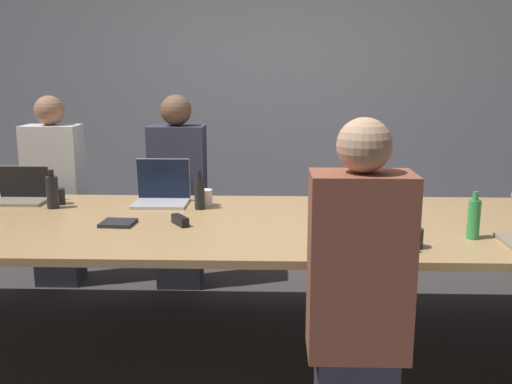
% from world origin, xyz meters
% --- Properties ---
extents(ground_plane, '(24.00, 24.00, 0.00)m').
position_xyz_m(ground_plane, '(0.00, 0.00, 0.00)').
color(ground_plane, '#383333').
extents(curtain_wall, '(12.00, 0.06, 2.80)m').
position_xyz_m(curtain_wall, '(0.00, 2.20, 1.40)').
color(curtain_wall, '#9999A3').
rests_on(curtain_wall, ground_plane).
extents(conference_table, '(4.67, 1.36, 0.75)m').
position_xyz_m(conference_table, '(0.00, 0.00, 0.70)').
color(conference_table, tan).
rests_on(conference_table, ground_plane).
extents(bottle_near_right, '(0.06, 0.06, 0.24)m').
position_xyz_m(bottle_near_right, '(1.14, -0.29, 0.85)').
color(bottle_near_right, green).
rests_on(bottle_near_right, conference_table).
extents(laptop_near_midright, '(0.33, 0.22, 0.23)m').
position_xyz_m(laptop_near_midright, '(0.55, -0.53, 0.81)').
color(laptop_near_midright, silver).
rests_on(laptop_near_midright, conference_table).
extents(person_near_midright, '(0.40, 0.24, 1.41)m').
position_xyz_m(person_near_midright, '(0.47, -0.95, 0.68)').
color(person_near_midright, '#2D2D38').
rests_on(person_near_midright, ground_plane).
extents(cup_near_midright, '(0.09, 0.09, 0.10)m').
position_xyz_m(cup_near_midright, '(0.80, -0.46, 0.79)').
color(cup_near_midright, '#232328').
rests_on(cup_near_midright, conference_table).
extents(laptop_far_left, '(0.34, 0.22, 0.23)m').
position_xyz_m(laptop_far_left, '(-1.50, 0.45, 0.81)').
color(laptop_far_left, gray).
rests_on(laptop_far_left, conference_table).
extents(person_far_left, '(0.40, 0.24, 1.41)m').
position_xyz_m(person_far_left, '(-1.49, 0.96, 0.68)').
color(person_far_left, '#2D2D38').
rests_on(person_far_left, ground_plane).
extents(cup_far_left, '(0.08, 0.08, 0.10)m').
position_xyz_m(cup_far_left, '(-1.24, 0.40, 0.80)').
color(cup_far_left, '#232328').
rests_on(cup_far_left, conference_table).
extents(bottle_far_left, '(0.07, 0.07, 0.24)m').
position_xyz_m(bottle_far_left, '(-1.24, 0.29, 0.85)').
color(bottle_far_left, black).
rests_on(bottle_far_left, conference_table).
extents(laptop_far_midleft, '(0.34, 0.27, 0.28)m').
position_xyz_m(laptop_far_midleft, '(-0.59, 0.44, 0.83)').
color(laptop_far_midleft, '#B7B7BC').
rests_on(laptop_far_midleft, conference_table).
extents(person_far_midleft, '(0.40, 0.24, 1.42)m').
position_xyz_m(person_far_midleft, '(-0.57, 0.95, 0.69)').
color(person_far_midleft, '#2D2D38').
rests_on(person_far_midleft, ground_plane).
extents(cup_far_midleft, '(0.09, 0.09, 0.10)m').
position_xyz_m(cup_far_midleft, '(-0.30, 0.38, 0.80)').
color(cup_far_midleft, white).
rests_on(cup_far_midleft, conference_table).
extents(bottle_far_midleft, '(0.06, 0.06, 0.24)m').
position_xyz_m(bottle_far_midleft, '(-0.33, 0.29, 0.85)').
color(bottle_far_midleft, black).
rests_on(bottle_far_midleft, conference_table).
extents(stapler, '(0.12, 0.15, 0.05)m').
position_xyz_m(stapler, '(-0.39, -0.08, 0.77)').
color(stapler, black).
rests_on(stapler, conference_table).
extents(notebook, '(0.19, 0.17, 0.02)m').
position_xyz_m(notebook, '(-0.73, -0.09, 0.76)').
color(notebook, '#232328').
rests_on(notebook, conference_table).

